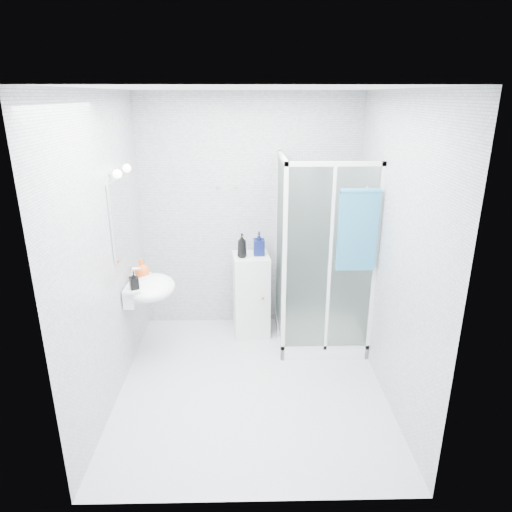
{
  "coord_description": "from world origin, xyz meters",
  "views": [
    {
      "loc": [
        -0.03,
        -3.61,
        2.55
      ],
      "look_at": [
        0.05,
        0.35,
        1.15
      ],
      "focal_mm": 32.0,
      "sensor_mm": 36.0,
      "label": 1
    }
  ],
  "objects_px": {
    "soap_dispenser_orange": "(142,268)",
    "soap_dispenser_black": "(134,280)",
    "shampoo_bottle_b": "(259,243)",
    "shower_enclosure": "(313,305)",
    "wall_basin": "(149,288)",
    "hand_towel": "(358,228)",
    "shampoo_bottle_a": "(242,245)",
    "storage_cabinet": "(251,295)"
  },
  "relations": [
    {
      "from": "soap_dispenser_orange",
      "to": "soap_dispenser_black",
      "type": "bearing_deg",
      "value": -92.48
    },
    {
      "from": "shampoo_bottle_b",
      "to": "soap_dispenser_black",
      "type": "relative_size",
      "value": 1.52
    },
    {
      "from": "shower_enclosure",
      "to": "shampoo_bottle_b",
      "type": "xyz_separation_m",
      "value": [
        -0.57,
        0.26,
        0.61
      ]
    },
    {
      "from": "soap_dispenser_black",
      "to": "wall_basin",
      "type": "bearing_deg",
      "value": 63.5
    },
    {
      "from": "soap_dispenser_orange",
      "to": "shower_enclosure",
      "type": "bearing_deg",
      "value": 6.79
    },
    {
      "from": "shower_enclosure",
      "to": "soap_dispenser_orange",
      "type": "distance_m",
      "value": 1.81
    },
    {
      "from": "soap_dispenser_orange",
      "to": "shampoo_bottle_b",
      "type": "bearing_deg",
      "value": 21.82
    },
    {
      "from": "hand_towel",
      "to": "shampoo_bottle_a",
      "type": "xyz_separation_m",
      "value": [
        -1.06,
        0.59,
        -0.35
      ]
    },
    {
      "from": "shower_enclosure",
      "to": "storage_cabinet",
      "type": "relative_size",
      "value": 2.16
    },
    {
      "from": "wall_basin",
      "to": "soap_dispenser_orange",
      "type": "relative_size",
      "value": 3.0
    },
    {
      "from": "shampoo_bottle_b",
      "to": "soap_dispenser_black",
      "type": "xyz_separation_m",
      "value": [
        -1.17,
        -0.75,
        -0.11
      ]
    },
    {
      "from": "shampoo_bottle_b",
      "to": "wall_basin",
      "type": "bearing_deg",
      "value": -152.08
    },
    {
      "from": "wall_basin",
      "to": "shampoo_bottle_a",
      "type": "distance_m",
      "value": 1.06
    },
    {
      "from": "wall_basin",
      "to": "hand_towel",
      "type": "xyz_separation_m",
      "value": [
        1.97,
        -0.09,
        0.61
      ]
    },
    {
      "from": "shampoo_bottle_b",
      "to": "soap_dispenser_orange",
      "type": "height_order",
      "value": "shampoo_bottle_b"
    },
    {
      "from": "soap_dispenser_black",
      "to": "hand_towel",
      "type": "bearing_deg",
      "value": 2.52
    },
    {
      "from": "hand_towel",
      "to": "soap_dispenser_orange",
      "type": "xyz_separation_m",
      "value": [
        -2.04,
        0.2,
        -0.45
      ]
    },
    {
      "from": "hand_towel",
      "to": "shampoo_bottle_b",
      "type": "distance_m",
      "value": 1.16
    },
    {
      "from": "storage_cabinet",
      "to": "soap_dispenser_orange",
      "type": "relative_size",
      "value": 4.96
    },
    {
      "from": "wall_basin",
      "to": "shampoo_bottle_b",
      "type": "height_order",
      "value": "shampoo_bottle_b"
    },
    {
      "from": "storage_cabinet",
      "to": "soap_dispenser_orange",
      "type": "xyz_separation_m",
      "value": [
        -1.07,
        -0.45,
        0.49
      ]
    },
    {
      "from": "shower_enclosure",
      "to": "soap_dispenser_black",
      "type": "bearing_deg",
      "value": -164.25
    },
    {
      "from": "shampoo_bottle_a",
      "to": "wall_basin",
      "type": "bearing_deg",
      "value": -150.84
    },
    {
      "from": "hand_towel",
      "to": "shampoo_bottle_a",
      "type": "relative_size",
      "value": 2.95
    },
    {
      "from": "shampoo_bottle_a",
      "to": "shampoo_bottle_b",
      "type": "xyz_separation_m",
      "value": [
        0.18,
        0.07,
        -0.0
      ]
    },
    {
      "from": "wall_basin",
      "to": "hand_towel",
      "type": "height_order",
      "value": "hand_towel"
    },
    {
      "from": "shower_enclosure",
      "to": "soap_dispenser_orange",
      "type": "height_order",
      "value": "shower_enclosure"
    },
    {
      "from": "shower_enclosure",
      "to": "soap_dispenser_orange",
      "type": "bearing_deg",
      "value": -173.21
    },
    {
      "from": "storage_cabinet",
      "to": "shampoo_bottle_a",
      "type": "height_order",
      "value": "shampoo_bottle_a"
    },
    {
      "from": "storage_cabinet",
      "to": "hand_towel",
      "type": "relative_size",
      "value": 1.2
    },
    {
      "from": "wall_basin",
      "to": "storage_cabinet",
      "type": "height_order",
      "value": "wall_basin"
    },
    {
      "from": "shower_enclosure",
      "to": "shampoo_bottle_b",
      "type": "relative_size",
      "value": 7.75
    },
    {
      "from": "storage_cabinet",
      "to": "shampoo_bottle_b",
      "type": "relative_size",
      "value": 3.59
    },
    {
      "from": "wall_basin",
      "to": "soap_dispenser_black",
      "type": "relative_size",
      "value": 3.29
    },
    {
      "from": "soap_dispenser_black",
      "to": "shampoo_bottle_b",
      "type": "bearing_deg",
      "value": 32.63
    },
    {
      "from": "shower_enclosure",
      "to": "soap_dispenser_black",
      "type": "xyz_separation_m",
      "value": [
        -1.74,
        -0.49,
        0.5
      ]
    },
    {
      "from": "shampoo_bottle_a",
      "to": "soap_dispenser_orange",
      "type": "height_order",
      "value": "shampoo_bottle_a"
    },
    {
      "from": "storage_cabinet",
      "to": "hand_towel",
      "type": "bearing_deg",
      "value": -39.18
    },
    {
      "from": "shampoo_bottle_b",
      "to": "soap_dispenser_orange",
      "type": "distance_m",
      "value": 1.25
    },
    {
      "from": "shampoo_bottle_a",
      "to": "soap_dispenser_orange",
      "type": "xyz_separation_m",
      "value": [
        -0.98,
        -0.39,
        -0.1
      ]
    },
    {
      "from": "soap_dispenser_orange",
      "to": "soap_dispenser_black",
      "type": "relative_size",
      "value": 1.1
    },
    {
      "from": "shampoo_bottle_a",
      "to": "shampoo_bottle_b",
      "type": "height_order",
      "value": "shampoo_bottle_a"
    }
  ]
}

